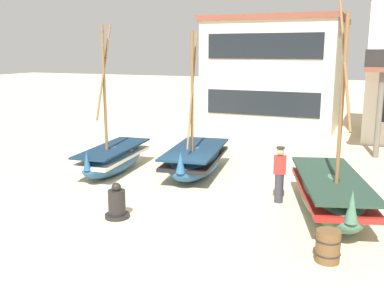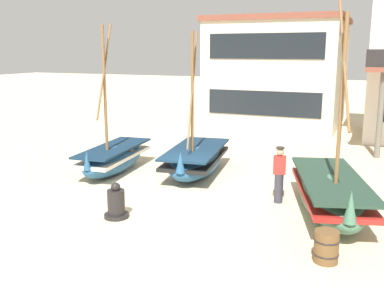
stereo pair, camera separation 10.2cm
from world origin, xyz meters
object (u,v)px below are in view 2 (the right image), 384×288
at_px(fishing_boat_near_left, 114,158).
at_px(wooden_barrel, 326,247).
at_px(fishing_boat_far_right, 196,160).
at_px(harbor_building_main, 278,72).
at_px(fisherman_by_hull, 279,175).
at_px(fishing_boat_centre_large, 330,194).
at_px(capstan_winch, 116,204).

distance_m(fishing_boat_near_left, wooden_barrel, 9.14).
bearing_deg(fishing_boat_far_right, harbor_building_main, 89.26).
bearing_deg(fishing_boat_near_left, fishing_boat_far_right, 17.28).
bearing_deg(wooden_barrel, fisherman_by_hull, 117.48).
bearing_deg(fishing_boat_near_left, fishing_boat_centre_large, -10.12).
bearing_deg(fishing_boat_centre_large, fishing_boat_near_left, 169.88).
bearing_deg(fishing_boat_centre_large, fishing_boat_far_right, 155.00).
distance_m(fishing_boat_far_right, wooden_barrel, 7.33).
relative_size(fishing_boat_far_right, fisherman_by_hull, 3.01).
distance_m(fishing_boat_centre_large, wooden_barrel, 2.91).
distance_m(fisherman_by_hull, capstan_winch, 4.78).
distance_m(fishing_boat_near_left, capstan_winch, 4.60).
bearing_deg(fisherman_by_hull, harbor_building_main, 102.88).
height_order(fisherman_by_hull, capstan_winch, fisherman_by_hull).
xyz_separation_m(fishing_boat_far_right, fisherman_by_hull, (3.41, -1.80, 0.27)).
bearing_deg(fisherman_by_hull, wooden_barrel, -62.52).
bearing_deg(capstan_winch, harbor_building_main, 88.30).
bearing_deg(capstan_winch, fishing_boat_centre_large, 24.73).
bearing_deg(harbor_building_main, capstan_winch, -91.70).
xyz_separation_m(fishing_boat_far_right, wooden_barrel, (5.17, -5.19, -0.21)).
height_order(fisherman_by_hull, harbor_building_main, harbor_building_main).
distance_m(fishing_boat_far_right, capstan_winch, 4.74).
height_order(fishing_boat_near_left, wooden_barrel, fishing_boat_near_left).
xyz_separation_m(fishing_boat_centre_large, fishing_boat_far_right, (-4.93, 2.30, -0.05)).
bearing_deg(harbor_building_main, fishing_boat_near_left, -102.93).
xyz_separation_m(fishing_boat_near_left, capstan_winch, (2.55, -3.83, -0.17)).
height_order(fishing_boat_near_left, harbor_building_main, harbor_building_main).
bearing_deg(fishing_boat_centre_large, wooden_barrel, -85.18).
bearing_deg(wooden_barrel, harbor_building_main, 105.89).
xyz_separation_m(fishing_boat_centre_large, capstan_winch, (-5.28, -2.43, -0.22)).
distance_m(fishing_boat_far_right, harbor_building_main, 12.68).
relative_size(fishing_boat_far_right, wooden_barrel, 7.25).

